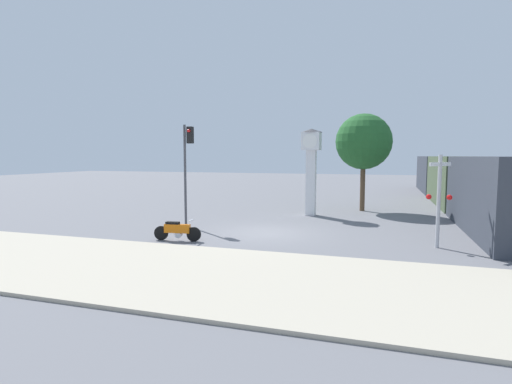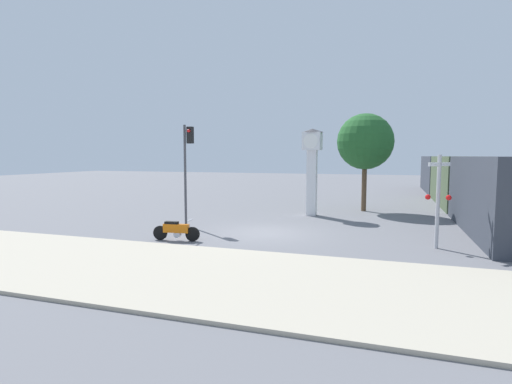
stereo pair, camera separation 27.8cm
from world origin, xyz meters
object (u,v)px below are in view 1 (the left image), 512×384
clock_tower (311,158)px  railroad_crossing_signal (439,197)px  motorcycle (177,231)px  street_tree (364,142)px  freight_train (456,181)px  traffic_light (187,158)px

clock_tower → railroad_crossing_signal: (5.95, -6.74, -1.39)m
motorcycle → street_tree: size_ratio=0.33×
street_tree → clock_tower: bearing=-133.9°
street_tree → motorcycle: bearing=-120.2°
freight_train → street_tree: size_ratio=5.45×
clock_tower → traffic_light: (-5.09, -5.40, 0.06)m
freight_train → traffic_light: bearing=-135.6°
motorcycle → street_tree: 13.83m
traffic_light → freight_train: bearing=44.4°
motorcycle → clock_tower: size_ratio=0.40×
railroad_crossing_signal → street_tree: street_tree is taller
motorcycle → traffic_light: traffic_light is taller
clock_tower → street_tree: size_ratio=0.82×
clock_tower → street_tree: 4.09m
railroad_crossing_signal → street_tree: size_ratio=0.58×
freight_train → street_tree: street_tree is taller
street_tree → freight_train: bearing=41.5°
freight_train → traffic_light: traffic_light is taller
railroad_crossing_signal → freight_train: bearing=78.9°
traffic_light → street_tree: (7.84, 8.26, 0.94)m
clock_tower → freight_train: clock_tower is taller
motorcycle → clock_tower: bearing=58.7°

